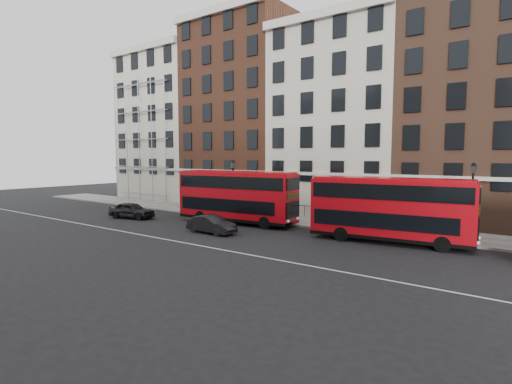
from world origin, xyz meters
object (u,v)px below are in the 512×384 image
Objects in this scene: car_front at (211,224)px; bus_c at (390,208)px; bus_b at (236,195)px; car_rear at (132,210)px.

bus_c is at bearing -67.71° from car_front.
bus_c reaches higher than car_front.
bus_b reaches higher than car_front.
car_rear is 1.08× the size of car_front.
bus_b reaches higher than bus_c.
bus_b is 13.30m from bus_c.
bus_c is (13.30, -0.00, -0.07)m from bus_b.
bus_c is at bearing -5.13° from bus_b.
bus_b is 10.54m from car_rear.
bus_b is 1.03× the size of bus_c.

